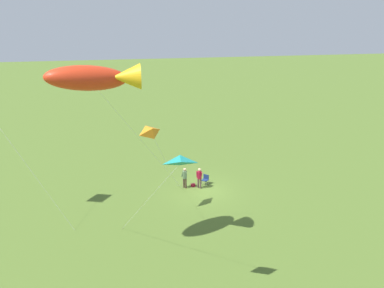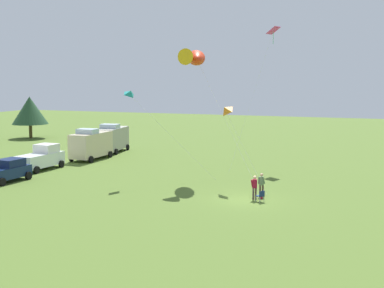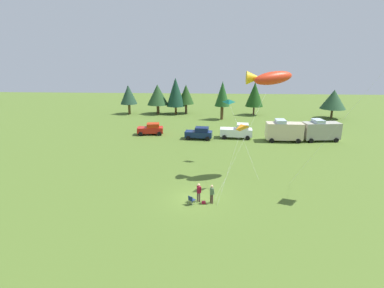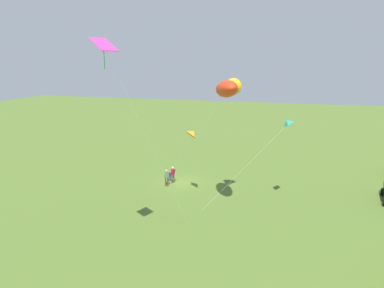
{
  "view_description": "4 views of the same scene",
  "coord_description": "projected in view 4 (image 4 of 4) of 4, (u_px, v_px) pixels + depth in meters",
  "views": [
    {
      "loc": [
        5.51,
        26.19,
        13.9
      ],
      "look_at": [
        1.19,
        1.18,
        4.49
      ],
      "focal_mm": 35.0,
      "sensor_mm": 36.0,
      "label": 1
    },
    {
      "loc": [
        -36.75,
        -9.2,
        8.89
      ],
      "look_at": [
        0.95,
        4.53,
        3.74
      ],
      "focal_mm": 50.0,
      "sensor_mm": 36.0,
      "label": 2
    },
    {
      "loc": [
        1.12,
        -24.85,
        12.58
      ],
      "look_at": [
        -0.52,
        2.97,
        4.35
      ],
      "focal_mm": 28.0,
      "sensor_mm": 36.0,
      "label": 3
    },
    {
      "loc": [
        35.36,
        12.33,
        12.53
      ],
      "look_at": [
        2.13,
        2.15,
        4.73
      ],
      "focal_mm": 35.0,
      "sensor_mm": 36.0,
      "label": 4
    }
  ],
  "objects": [
    {
      "name": "kite_large_fish",
      "position": [
        228.0,
        88.0,
        28.54
      ],
      "size": [
        8.23,
        8.73,
        11.31
      ],
      "color": "red",
      "rests_on": "ground"
    },
    {
      "name": "person_kite_flyer",
      "position": [
        167.0,
        176.0,
        37.91
      ],
      "size": [
        0.52,
        0.51,
        1.74
      ],
      "rotation": [
        0.0,
        0.0,
        0.66
      ],
      "color": "#443126",
      "rests_on": "ground"
    },
    {
      "name": "folding_chair",
      "position": [
        169.0,
        176.0,
        39.79
      ],
      "size": [
        0.67,
        0.67,
        0.82
      ],
      "rotation": [
        0.0,
        0.0,
        0.92
      ],
      "color": "navy",
      "rests_on": "ground"
    },
    {
      "name": "backpack_on_grass",
      "position": [
        168.0,
        183.0,
        38.8
      ],
      "size": [
        0.36,
        0.29,
        0.22
      ],
      "primitive_type": "cube",
      "rotation": [
        0.0,
        0.0,
        3.37
      ],
      "color": "#A71931",
      "rests_on": "ground"
    },
    {
      "name": "kite_delta_teal",
      "position": [
        286.0,
        123.0,
        31.35
      ],
      "size": [
        3.64,
        6.89,
        7.79
      ],
      "color": "teal",
      "rests_on": "ground"
    },
    {
      "name": "ground_plane",
      "position": [
        178.0,
        182.0,
        39.26
      ],
      "size": [
        160.0,
        160.0,
        0.0
      ],
      "primitive_type": "plane",
      "color": "#4F6A27"
    },
    {
      "name": "kite_diamond_rainbow",
      "position": [
        106.0,
        51.0,
        20.25
      ],
      "size": [
        8.18,
        3.08,
        13.73
      ],
      "color": "#D9379D",
      "rests_on": "ground"
    },
    {
      "name": "kite_delta_orange",
      "position": [
        194.0,
        134.0,
        33.27
      ],
      "size": [
        2.94,
        4.81,
        6.6
      ],
      "color": "orange",
      "rests_on": "ground"
    },
    {
      "name": "person_spectator",
      "position": [
        173.0,
        173.0,
        38.92
      ],
      "size": [
        0.5,
        0.51,
        1.74
      ],
      "rotation": [
        0.0,
        0.0,
        0.86
      ],
      "color": "brown",
      "rests_on": "ground"
    }
  ]
}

